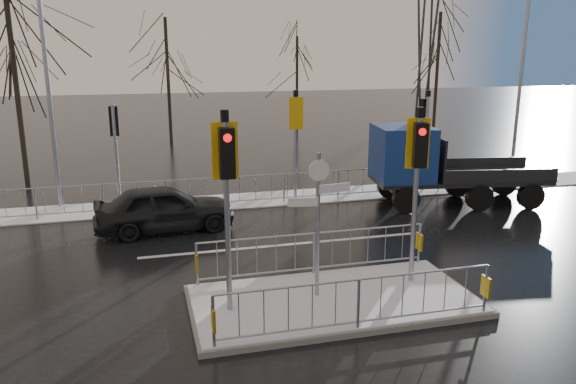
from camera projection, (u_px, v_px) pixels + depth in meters
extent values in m
plane|color=black|center=(333.00, 304.00, 11.88)|extent=(120.00, 120.00, 0.00)
cube|color=white|center=(252.00, 200.00, 19.92)|extent=(30.00, 2.00, 0.04)
cube|color=silver|center=(287.00, 245.00, 15.44)|extent=(8.00, 0.15, 0.01)
cube|color=slate|center=(333.00, 301.00, 11.86)|extent=(6.00, 3.00, 0.12)
cube|color=white|center=(333.00, 298.00, 11.85)|extent=(5.85, 2.85, 0.03)
cube|color=gold|center=(213.00, 320.00, 9.75)|extent=(0.05, 0.28, 0.42)
cube|color=gold|center=(486.00, 287.00, 11.10)|extent=(0.05, 0.28, 0.42)
cube|color=gold|center=(197.00, 263.00, 12.33)|extent=(0.05, 0.28, 0.42)
cube|color=gold|center=(419.00, 242.00, 13.68)|extent=(0.05, 0.28, 0.42)
cylinder|color=#8F949C|center=(227.00, 220.00, 10.83)|extent=(0.11, 0.11, 3.80)
cube|color=black|center=(227.00, 153.00, 10.33)|extent=(0.28, 0.22, 0.95)
cylinder|color=red|center=(227.00, 138.00, 10.15)|extent=(0.16, 0.04, 0.16)
cube|color=#E8B00D|center=(225.00, 151.00, 10.56)|extent=(0.50, 0.03, 1.10)
cube|color=black|center=(224.00, 116.00, 10.33)|extent=(0.14, 0.14, 0.22)
cylinder|color=#8F949C|center=(415.00, 203.00, 12.26)|extent=(0.11, 0.11, 3.70)
cube|color=black|center=(420.00, 145.00, 11.77)|extent=(0.33, 0.28, 0.95)
cylinder|color=red|center=(422.00, 132.00, 11.59)|extent=(0.16, 0.08, 0.16)
cube|color=#E8B00D|center=(418.00, 143.00, 12.01)|extent=(0.49, 0.16, 1.10)
cube|color=black|center=(420.00, 112.00, 11.78)|extent=(0.14, 0.14, 0.22)
cylinder|color=#8F949C|center=(318.00, 227.00, 11.58)|extent=(0.09, 0.09, 3.10)
cube|color=silver|center=(334.00, 188.00, 11.47)|extent=(0.70, 0.14, 0.18)
cube|color=silver|center=(303.00, 202.00, 11.36)|extent=(0.62, 0.15, 0.18)
cylinder|color=silver|center=(319.00, 170.00, 11.25)|extent=(0.44, 0.03, 0.44)
cylinder|color=#8F949C|center=(117.00, 159.00, 18.08)|extent=(0.11, 0.11, 3.50)
cube|color=black|center=(114.00, 121.00, 17.95)|extent=(0.28, 0.22, 0.95)
cylinder|color=red|center=(113.00, 111.00, 17.98)|extent=(0.16, 0.04, 0.16)
cylinder|color=#8F949C|center=(296.00, 149.00, 19.57)|extent=(0.11, 0.11, 3.60)
cube|color=black|center=(294.00, 113.00, 19.43)|extent=(0.28, 0.22, 0.95)
cylinder|color=red|center=(293.00, 104.00, 19.45)|extent=(0.16, 0.04, 0.16)
cube|color=#E8B00D|center=(296.00, 113.00, 19.19)|extent=(0.50, 0.03, 1.10)
cube|color=black|center=(296.00, 93.00, 19.09)|extent=(0.14, 0.14, 0.22)
cylinder|color=#8F949C|center=(425.00, 144.00, 20.83)|extent=(0.11, 0.11, 3.50)
cube|color=black|center=(423.00, 111.00, 20.68)|extent=(0.33, 0.28, 0.95)
cylinder|color=red|center=(422.00, 103.00, 20.70)|extent=(0.16, 0.08, 0.16)
cube|color=black|center=(428.00, 93.00, 20.36)|extent=(0.14, 0.14, 0.22)
imported|color=black|center=(165.00, 208.00, 16.51)|extent=(4.19, 1.98, 1.38)
cylinder|color=black|center=(406.00, 200.00, 18.34)|extent=(0.93, 0.40, 0.89)
cylinder|color=black|center=(390.00, 186.00, 20.14)|extent=(0.93, 0.40, 0.89)
cylinder|color=black|center=(479.00, 198.00, 18.59)|extent=(0.93, 0.40, 0.89)
cylinder|color=black|center=(457.00, 184.00, 20.40)|extent=(0.93, 0.40, 0.89)
cylinder|color=black|center=(531.00, 196.00, 18.77)|extent=(0.93, 0.40, 0.89)
cylinder|color=black|center=(504.00, 183.00, 20.58)|extent=(0.93, 0.40, 0.89)
cube|color=black|center=(459.00, 179.00, 19.35)|extent=(6.15, 2.95, 0.14)
cube|color=navy|center=(402.00, 152.00, 18.90)|extent=(2.10, 2.40, 1.79)
cube|color=black|center=(428.00, 142.00, 18.90)|extent=(0.31, 1.77, 0.98)
cube|color=#2D3033|center=(385.00, 181.00, 19.09)|extent=(0.43, 2.05, 0.31)
cube|color=black|center=(486.00, 175.00, 19.42)|extent=(4.22, 2.73, 0.11)
cube|color=black|center=(434.00, 156.00, 19.05)|extent=(0.41, 2.13, 1.34)
cylinder|color=black|center=(17.00, 92.00, 20.67)|extent=(0.20, 0.20, 7.36)
cylinder|color=black|center=(168.00, 82.00, 31.12)|extent=(0.19, 0.19, 6.90)
cylinder|color=black|center=(297.00, 86.00, 35.10)|extent=(0.16, 0.16, 5.98)
cylinder|color=black|center=(437.00, 75.00, 34.12)|extent=(0.20, 0.20, 7.36)
cylinder|color=#8F949C|center=(520.00, 82.00, 21.47)|extent=(0.14, 0.14, 8.00)
cylinder|color=#8F949C|center=(48.00, 85.00, 18.13)|extent=(0.14, 0.14, 8.20)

